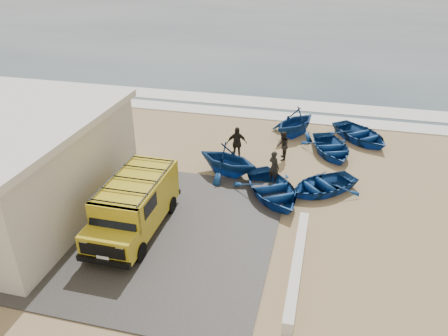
{
  "coord_description": "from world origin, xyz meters",
  "views": [
    {
      "loc": [
        5.4,
        -15.29,
        10.5
      ],
      "look_at": [
        1.14,
        1.81,
        1.2
      ],
      "focal_mm": 35.0,
      "sensor_mm": 36.0,
      "label": 1
    }
  ],
  "objects_px": {
    "boat_near_left": "(272,189)",
    "boat_far_left": "(295,122)",
    "boat_mid_right": "(331,148)",
    "boat_mid_left": "(228,159)",
    "fisherman_middle": "(282,146)",
    "fisherman_back": "(237,143)",
    "boat_far_right": "(360,134)",
    "fisherman_front": "(274,167)",
    "building": "(0,166)",
    "van": "(135,204)",
    "parapet": "(297,265)",
    "boat_near_right": "(322,185)"
  },
  "relations": [
    {
      "from": "boat_mid_left",
      "to": "fisherman_middle",
      "type": "bearing_deg",
      "value": -27.29
    },
    {
      "from": "building",
      "to": "boat_far_right",
      "type": "height_order",
      "value": "building"
    },
    {
      "from": "boat_near_left",
      "to": "boat_far_left",
      "type": "distance_m",
      "value": 7.4
    },
    {
      "from": "boat_mid_left",
      "to": "fisherman_back",
      "type": "bearing_deg",
      "value": 16.89
    },
    {
      "from": "building",
      "to": "boat_mid_right",
      "type": "bearing_deg",
      "value": 34.01
    },
    {
      "from": "boat_far_left",
      "to": "boat_mid_right",
      "type": "bearing_deg",
      "value": -13.27
    },
    {
      "from": "parapet",
      "to": "boat_near_right",
      "type": "height_order",
      "value": "boat_near_right"
    },
    {
      "from": "fisherman_middle",
      "to": "fisherman_back",
      "type": "xyz_separation_m",
      "value": [
        -2.36,
        -0.56,
        0.13
      ]
    },
    {
      "from": "boat_near_right",
      "to": "fisherman_middle",
      "type": "xyz_separation_m",
      "value": [
        -2.24,
        2.91,
        0.42
      ]
    },
    {
      "from": "fisherman_back",
      "to": "boat_far_left",
      "type": "bearing_deg",
      "value": 37.1
    },
    {
      "from": "boat_near_left",
      "to": "boat_mid_left",
      "type": "height_order",
      "value": "boat_mid_left"
    },
    {
      "from": "fisherman_front",
      "to": "boat_near_right",
      "type": "bearing_deg",
      "value": -154.94
    },
    {
      "from": "boat_far_right",
      "to": "fisherman_front",
      "type": "relative_size",
      "value": 2.41
    },
    {
      "from": "fisherman_back",
      "to": "parapet",
      "type": "bearing_deg",
      "value": -82.69
    },
    {
      "from": "fisherman_front",
      "to": "fisherman_back",
      "type": "relative_size",
      "value": 0.89
    },
    {
      "from": "boat_near_right",
      "to": "fisherman_back",
      "type": "height_order",
      "value": "fisherman_back"
    },
    {
      "from": "fisherman_front",
      "to": "fisherman_back",
      "type": "bearing_deg",
      "value": -6.76
    },
    {
      "from": "parapet",
      "to": "fisherman_middle",
      "type": "relative_size",
      "value": 3.81
    },
    {
      "from": "parapet",
      "to": "boat_near_right",
      "type": "distance_m",
      "value": 5.85
    },
    {
      "from": "van",
      "to": "fisherman_middle",
      "type": "height_order",
      "value": "van"
    },
    {
      "from": "parapet",
      "to": "boat_near_left",
      "type": "relative_size",
      "value": 1.49
    },
    {
      "from": "boat_far_left",
      "to": "boat_far_right",
      "type": "relative_size",
      "value": 0.84
    },
    {
      "from": "van",
      "to": "boat_far_right",
      "type": "relative_size",
      "value": 1.31
    },
    {
      "from": "boat_mid_right",
      "to": "boat_near_right",
      "type": "bearing_deg",
      "value": -114.04
    },
    {
      "from": "boat_far_left",
      "to": "fisherman_back",
      "type": "bearing_deg",
      "value": -93.21
    },
    {
      "from": "building",
      "to": "van",
      "type": "distance_m",
      "value": 6.01
    },
    {
      "from": "boat_near_left",
      "to": "fisherman_back",
      "type": "height_order",
      "value": "fisherman_back"
    },
    {
      "from": "boat_far_right",
      "to": "fisherman_front",
      "type": "height_order",
      "value": "fisherman_front"
    },
    {
      "from": "boat_mid_left",
      "to": "boat_far_right",
      "type": "height_order",
      "value": "boat_mid_left"
    },
    {
      "from": "fisherman_front",
      "to": "fisherman_middle",
      "type": "xyz_separation_m",
      "value": [
        0.09,
        2.53,
        -0.03
      ]
    },
    {
      "from": "boat_mid_left",
      "to": "boat_mid_right",
      "type": "bearing_deg",
      "value": -34.91
    },
    {
      "from": "fisherman_middle",
      "to": "fisherman_back",
      "type": "relative_size",
      "value": 0.85
    },
    {
      "from": "building",
      "to": "fisherman_front",
      "type": "bearing_deg",
      "value": 25.8
    },
    {
      "from": "building",
      "to": "boat_near_left",
      "type": "xyz_separation_m",
      "value": [
        10.91,
        3.76,
        -1.75
      ]
    },
    {
      "from": "parapet",
      "to": "boat_far_right",
      "type": "relative_size",
      "value": 1.52
    },
    {
      "from": "van",
      "to": "boat_far_right",
      "type": "height_order",
      "value": "van"
    },
    {
      "from": "boat_far_left",
      "to": "fisherman_middle",
      "type": "height_order",
      "value": "boat_far_left"
    },
    {
      "from": "building",
      "to": "boat_mid_right",
      "type": "relative_size",
      "value": 2.51
    },
    {
      "from": "van",
      "to": "fisherman_middle",
      "type": "relative_size",
      "value": 3.3
    },
    {
      "from": "boat_mid_right",
      "to": "fisherman_middle",
      "type": "distance_m",
      "value": 2.85
    },
    {
      "from": "building",
      "to": "boat_mid_left",
      "type": "height_order",
      "value": "building"
    },
    {
      "from": "boat_near_left",
      "to": "boat_far_left",
      "type": "height_order",
      "value": "boat_far_left"
    },
    {
      "from": "boat_near_left",
      "to": "boat_near_right",
      "type": "distance_m",
      "value": 2.42
    },
    {
      "from": "boat_mid_right",
      "to": "van",
      "type": "bearing_deg",
      "value": -149.81
    },
    {
      "from": "boat_near_left",
      "to": "fisherman_front",
      "type": "distance_m",
      "value": 1.5
    },
    {
      "from": "boat_far_left",
      "to": "boat_far_right",
      "type": "distance_m",
      "value": 3.82
    },
    {
      "from": "van",
      "to": "fisherman_back",
      "type": "bearing_deg",
      "value": 70.52
    },
    {
      "from": "boat_near_right",
      "to": "fisherman_middle",
      "type": "distance_m",
      "value": 3.7
    },
    {
      "from": "boat_near_right",
      "to": "boat_mid_right",
      "type": "relative_size",
      "value": 0.94
    },
    {
      "from": "boat_mid_left",
      "to": "boat_near_right",
      "type": "bearing_deg",
      "value": -78.28
    }
  ]
}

